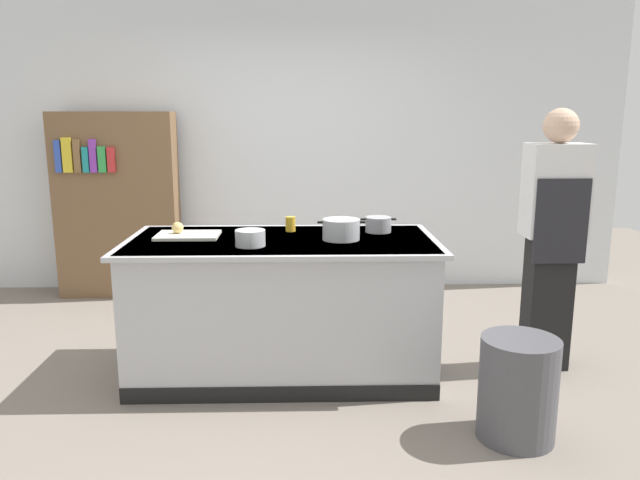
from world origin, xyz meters
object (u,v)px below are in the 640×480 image
mixing_bowl (250,238)px  juice_cup (291,224)px  trash_bin (518,389)px  onion (178,228)px  sauce_pan (378,224)px  stock_pot (341,229)px  bookshelf (117,205)px  person_chef (552,234)px

mixing_bowl → juice_cup: juice_cup is taller
trash_bin → onion: bearing=153.1°
sauce_pan → mixing_bowl: (-0.83, -0.42, -0.00)m
stock_pot → sauce_pan: 0.36m
stock_pot → trash_bin: stock_pot is taller
onion → trash_bin: 2.28m
stock_pot → bookshelf: size_ratio=0.18×
onion → juice_cup: (0.73, 0.16, -0.01)m
sauce_pan → mixing_bowl: bearing=-153.0°
mixing_bowl → trash_bin: 1.73m
onion → stock_pot: size_ratio=0.25×
onion → mixing_bowl: mixing_bowl is taller
sauce_pan → trash_bin: sauce_pan is taller
person_chef → juice_cup: bearing=82.3°
stock_pot → person_chef: (1.38, 0.06, -0.05)m
person_chef → onion: bearing=88.1°
trash_bin → mixing_bowl: bearing=154.7°
person_chef → bookshelf: 3.78m
stock_pot → mixing_bowl: 0.59m
onion → mixing_bowl: size_ratio=0.41×
stock_pot → juice_cup: size_ratio=3.02×
onion → sauce_pan: size_ratio=0.31×
sauce_pan → bookshelf: bearing=144.6°
onion → person_chef: 2.44m
onion → juice_cup: size_ratio=0.75×
juice_cup → person_chef: bearing=-7.4°
sauce_pan → bookshelf: (-2.23, 1.58, -0.10)m
onion → bookshelf: bookshelf is taller
juice_cup → bookshelf: bookshelf is taller
onion → person_chef: size_ratio=0.04×
onion → bookshelf: 1.92m
person_chef → stock_pot: bearing=92.3°
juice_cup → trash_bin: juice_cup is taller
bookshelf → sauce_pan: bearing=-35.4°
bookshelf → mixing_bowl: bearing=-55.0°
mixing_bowl → bookshelf: size_ratio=0.11×
onion → juice_cup: bearing=12.2°
juice_cup → person_chef: size_ratio=0.06×
person_chef → sauce_pan: bearing=80.4°
stock_pot → bookshelf: 2.68m
person_chef → mixing_bowl: bearing=96.7°
juice_cup → trash_bin: bearing=-43.4°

